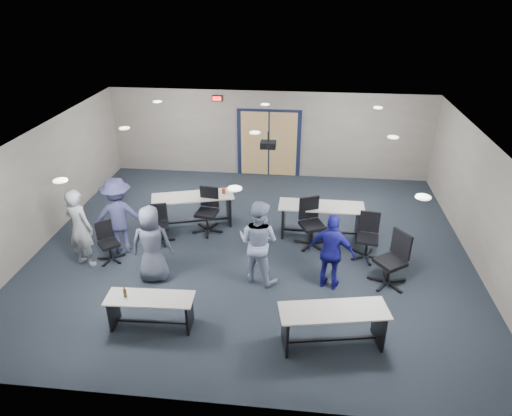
# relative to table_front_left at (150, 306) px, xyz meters

# --- Properties ---
(floor) EXTENTS (10.00, 10.00, 0.00)m
(floor) POSITION_rel_table_front_left_xyz_m (1.53, 2.92, -0.44)
(floor) COLOR black
(floor) RESTS_ON ground
(back_wall) EXTENTS (10.00, 0.04, 2.70)m
(back_wall) POSITION_rel_table_front_left_xyz_m (1.53, 7.42, 0.91)
(back_wall) COLOR gray
(back_wall) RESTS_ON floor
(front_wall) EXTENTS (10.00, 0.04, 2.70)m
(front_wall) POSITION_rel_table_front_left_xyz_m (1.53, -1.58, 0.91)
(front_wall) COLOR gray
(front_wall) RESTS_ON floor
(left_wall) EXTENTS (0.04, 9.00, 2.70)m
(left_wall) POSITION_rel_table_front_left_xyz_m (-3.47, 2.92, 0.91)
(left_wall) COLOR gray
(left_wall) RESTS_ON floor
(right_wall) EXTENTS (0.04, 9.00, 2.70)m
(right_wall) POSITION_rel_table_front_left_xyz_m (6.53, 2.92, 0.91)
(right_wall) COLOR gray
(right_wall) RESTS_ON floor
(ceiling) EXTENTS (10.00, 9.00, 0.04)m
(ceiling) POSITION_rel_table_front_left_xyz_m (1.53, 2.92, 2.26)
(ceiling) COLOR white
(ceiling) RESTS_ON back_wall
(double_door) EXTENTS (2.00, 0.07, 2.20)m
(double_door) POSITION_rel_table_front_left_xyz_m (1.53, 7.38, 0.61)
(double_door) COLOR black
(double_door) RESTS_ON back_wall
(exit_sign) EXTENTS (0.32, 0.07, 0.18)m
(exit_sign) POSITION_rel_table_front_left_xyz_m (-0.07, 7.37, 2.01)
(exit_sign) COLOR black
(exit_sign) RESTS_ON back_wall
(ceiling_projector) EXTENTS (0.35, 0.32, 0.37)m
(ceiling_projector) POSITION_rel_table_front_left_xyz_m (1.83, 3.42, 1.96)
(ceiling_projector) COLOR black
(ceiling_projector) RESTS_ON ceiling
(ceiling_can_lights) EXTENTS (6.24, 5.74, 0.02)m
(ceiling_can_lights) POSITION_rel_table_front_left_xyz_m (1.53, 3.17, 2.23)
(ceiling_can_lights) COLOR white
(ceiling_can_lights) RESTS_ON ceiling
(table_front_left) EXTENTS (1.60, 0.59, 0.88)m
(table_front_left) POSITION_rel_table_front_left_xyz_m (0.00, 0.00, 0.00)
(table_front_left) COLOR beige
(table_front_left) RESTS_ON floor
(table_front_right) EXTENTS (1.93, 0.95, 0.75)m
(table_front_right) POSITION_rel_table_front_left_xyz_m (3.26, -0.12, 0.07)
(table_front_right) COLOR beige
(table_front_right) RESTS_ON floor
(table_back_left) EXTENTS (2.15, 1.24, 0.96)m
(table_back_left) POSITION_rel_table_front_left_xyz_m (-0.09, 3.85, 0.13)
(table_back_left) COLOR beige
(table_back_left) RESTS_ON floor
(table_back_right) EXTENTS (2.06, 0.71, 0.83)m
(table_back_right) POSITION_rel_table_front_left_xyz_m (3.12, 3.65, 0.13)
(table_back_right) COLOR beige
(table_back_right) RESTS_ON floor
(chair_back_a) EXTENTS (0.73, 0.73, 0.94)m
(chair_back_a) POSITION_rel_table_front_left_xyz_m (-0.71, 2.92, 0.03)
(chair_back_a) COLOR black
(chair_back_a) RESTS_ON floor
(chair_back_b) EXTENTS (0.81, 0.81, 1.14)m
(chair_back_b) POSITION_rel_table_front_left_xyz_m (0.31, 3.54, 0.13)
(chair_back_b) COLOR black
(chair_back_b) RESTS_ON floor
(chair_back_c) EXTENTS (0.97, 0.97, 1.17)m
(chair_back_c) POSITION_rel_table_front_left_xyz_m (2.92, 3.16, 0.14)
(chair_back_c) COLOR black
(chair_back_c) RESTS_ON floor
(chair_back_d) EXTENTS (0.76, 0.76, 1.07)m
(chair_back_d) POSITION_rel_table_front_left_xyz_m (4.16, 2.75, 0.09)
(chair_back_d) COLOR black
(chair_back_d) RESTS_ON floor
(chair_loose_left) EXTENTS (0.81, 0.81, 0.91)m
(chair_loose_left) POSITION_rel_table_front_left_xyz_m (-1.61, 2.03, 0.01)
(chair_loose_left) COLOR black
(chair_loose_left) RESTS_ON floor
(chair_loose_right) EXTENTS (1.04, 1.04, 1.18)m
(chair_loose_right) POSITION_rel_table_front_left_xyz_m (4.50, 1.78, 0.15)
(chair_loose_right) COLOR black
(chair_loose_right) RESTS_ON floor
(person_gray) EXTENTS (0.77, 0.63, 1.83)m
(person_gray) POSITION_rel_table_front_left_xyz_m (-2.11, 1.82, 0.47)
(person_gray) COLOR #A1A7AF
(person_gray) RESTS_ON floor
(person_plaid) EXTENTS (0.89, 0.65, 1.69)m
(person_plaid) POSITION_rel_table_front_left_xyz_m (-0.39, 1.45, 0.40)
(person_plaid) COLOR #51586F
(person_plaid) RESTS_ON floor
(person_lightblue) EXTENTS (1.08, 0.97, 1.83)m
(person_lightblue) POSITION_rel_table_front_left_xyz_m (1.79, 1.67, 0.47)
(person_lightblue) COLOR #A3B2D8
(person_lightblue) RESTS_ON floor
(person_navy) EXTENTS (1.05, 0.70, 1.66)m
(person_navy) POSITION_rel_table_front_left_xyz_m (3.28, 1.56, 0.39)
(person_navy) COLOR navy
(person_navy) RESTS_ON floor
(person_back) EXTENTS (1.31, 0.95, 1.83)m
(person_back) POSITION_rel_table_front_left_xyz_m (-1.48, 2.46, 0.47)
(person_back) COLOR #3C3E6D
(person_back) RESTS_ON floor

